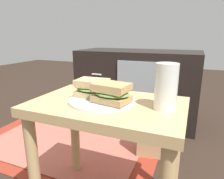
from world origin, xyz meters
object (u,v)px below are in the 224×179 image
Objects in this scene: plate at (102,100)px; beer_glass at (166,87)px; paper_bag at (157,131)px; tv_cabinet at (137,86)px; sandwich_back at (112,93)px; sandwich_front at (92,88)px.

beer_glass is at bearing 2.21° from plate.
beer_glass reaches higher than plate.
beer_glass reaches higher than paper_bag.
beer_glass reaches higher than tv_cabinet.
plate is 0.07m from sandwich_back.
tv_cabinet is at bearing 94.33° from sandwich_front.
sandwich_front is 0.59m from paper_bag.
sandwich_back reaches higher than sandwich_front.
plate is 0.06m from sandwich_front.
beer_glass reaches higher than sandwich_front.
sandwich_back is (0.10, -0.04, 0.00)m from sandwich_front.
plate is 1.60× the size of beer_glass.
sandwich_back is 0.60m from paper_bag.
plate is at bearing -177.79° from beer_glass.
beer_glass is (0.23, 0.01, 0.07)m from plate.
sandwich_back is at bearing -80.24° from tv_cabinet.
sandwich_front is (-0.05, 0.02, 0.04)m from plate.
sandwich_front is at bearing -85.67° from tv_cabinet.
paper_bag is (0.26, -0.49, -0.14)m from tv_cabinet.
tv_cabinet reaches higher than plate.
plate is 1.66× the size of sandwich_back.
plate is at bearing -106.70° from paper_bag.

